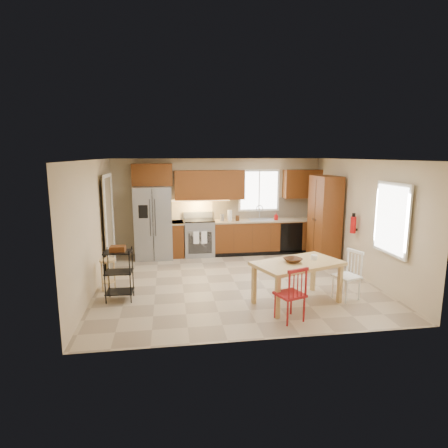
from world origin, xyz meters
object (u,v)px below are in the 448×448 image
Objects in this scene: range_stove at (199,238)px; chair_white at (347,275)px; refrigerator at (154,223)px; table_bowl at (293,263)px; bar_stool at (108,275)px; fire_extinguisher at (353,225)px; soap_bottle at (276,216)px; chair_red at (290,293)px; table_jar at (314,258)px; dining_table at (297,283)px; utility_cart at (119,275)px; pantry at (324,219)px.

chair_white is at bearing -54.91° from range_stove.
refrigerator is 4.89m from chair_white.
refrigerator reaches higher than chair_white.
table_bowl reaches higher than bar_stool.
soap_bottle is at bearing 120.53° from fire_extinguisher.
refrigerator reaches higher than range_stove.
range_stove is at bearing 147.38° from fire_extinguisher.
table_bowl is at bearing -43.29° from bar_stool.
chair_red and chair_white have the same top height.
refrigerator reaches higher than table_bowl.
range_stove is 7.32× the size of table_jar.
chair_white is (0.95, 0.05, 0.08)m from dining_table.
soap_bottle is (2.03, -0.08, 0.54)m from range_stove.
utility_cart reaches higher than chair_white.
chair_red is at bearing -54.70° from bar_stool.
pantry is at bearing 39.01° from chair_red.
chair_white is (0.36, -3.32, -0.55)m from soap_bottle.
utility_cart is (-3.02, 0.60, -0.27)m from table_bowl.
fire_extinguisher is at bearing -24.52° from refrigerator.
chair_white is (1.30, 0.70, 0.00)m from chair_red.
fire_extinguisher is 0.40× the size of chair_white.
dining_table is 0.39m from table_bowl.
dining_table is 1.59× the size of utility_cart.
chair_white is at bearing -4.64° from utility_cart.
fire_extinguisher reaches higher than table_jar.
table_bowl reaches higher than dining_table.
soap_bottle is 4.62m from bar_stool.
dining_table is (-1.54, -2.47, -0.68)m from pantry.
chair_red is (-0.94, -4.02, -0.55)m from soap_bottle.
utility_cart reaches higher than table_bowl.
table_bowl is at bearing 48.76° from chair_red.
pantry is at bearing -43.45° from soap_bottle.
refrigerator is 2.04× the size of chair_red.
chair_red is 7.09× the size of table_jar.
dining_table is 3.58m from bar_stool.
soap_bottle is 3.48m from dining_table.
table_bowl is (-1.63, -2.47, -0.30)m from pantry.
bar_stool is at bearing -176.82° from fire_extinguisher.
chair_white is (2.39, -3.40, -0.01)m from range_stove.
soap_bottle is at bearing 78.54° from table_bowl.
refrigerator is 2.04× the size of chair_white.
soap_bottle reaches higher than table_bowl.
chair_white is at bearing -119.93° from fire_extinguisher.
table_jar is 3.50m from utility_cart.
table_bowl is (0.26, 0.65, 0.30)m from chair_red.
table_bowl is (-0.09, 0.00, 0.38)m from dining_table.
range_stove is at bearing 15.28° from chair_white.
bar_stool is at bearing 141.69° from dining_table.
range_stove is at bearing 117.82° from table_jar.
soap_bottle is 0.21× the size of chair_red.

